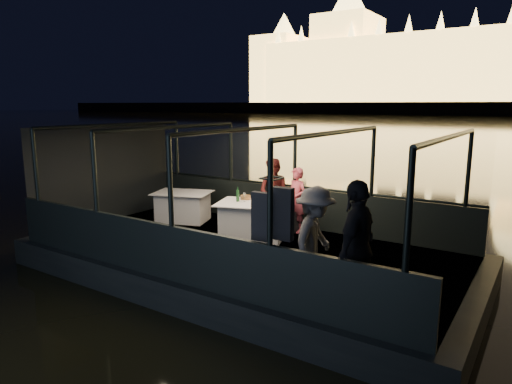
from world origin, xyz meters
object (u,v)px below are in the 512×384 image
Objects in this scene: person_woman_coral at (296,198)px; wine_bottle at (238,194)px; chair_port_left at (273,210)px; dining_table_aft at (183,205)px; person_man_maroon at (274,195)px; coat_stand at (271,237)px; chair_port_right at (288,212)px; passenger_stripe at (315,238)px; dining_table_central at (253,221)px; passenger_dark at (356,251)px.

person_woman_coral is 4.64× the size of wine_bottle.
wine_bottle is at bearing -129.41° from chair_port_left.
person_woman_coral reaches higher than dining_table_aft.
person_man_maroon is at bearing 75.47° from wine_bottle.
person_woman_coral is (-1.34, 3.25, -0.15)m from coat_stand.
dining_table_aft is at bearing 173.57° from chair_port_left.
chair_port_left is 1.05m from wine_bottle.
passenger_stripe reaches higher than chair_port_right.
chair_port_right reaches higher than chair_port_left.
chair_port_left reaches higher than dining_table_central.
person_man_maroon is (-0.57, 0.02, 0.00)m from person_woman_coral.
passenger_stripe is at bearing -68.11° from chair_port_left.
person_woman_coral is 3.31m from passenger_stripe.
chair_port_left is 0.48× the size of passenger_dark.
passenger_dark is 5.92× the size of wine_bottle.
passenger_stripe reaches higher than dining_table_central.
person_man_maroon is at bearing -179.62° from chair_port_right.
passenger_dark is at bearing -24.56° from dining_table_aft.
person_woman_coral is (2.74, 0.64, 0.36)m from dining_table_aft.
wine_bottle reaches higher than chair_port_left.
passenger_dark is (3.11, -3.07, 0.10)m from person_man_maroon.
wine_bottle is (-0.33, -0.07, 0.53)m from dining_table_central.
chair_port_right is 0.35m from person_woman_coral.
passenger_dark is at bearing -30.99° from wine_bottle.
dining_table_aft is 0.84× the size of person_man_maroon.
dining_table_central is at bearing -95.26° from person_man_maroon.
passenger_stripe reaches higher than person_woman_coral.
passenger_stripe reaches higher than wine_bottle.
chair_port_right is at bearing 29.26° from passenger_stripe.
passenger_stripe is at bearing -38.21° from person_woman_coral.
person_woman_coral is 0.57m from person_man_maroon.
passenger_stripe is at bearing -58.76° from person_man_maroon.
chair_port_left is 3.66m from coat_stand.
coat_stand is at bearing -48.70° from person_woman_coral.
chair_port_right is (2.57, 0.55, 0.06)m from dining_table_aft.
dining_table_aft is 2.29m from person_man_maroon.
passenger_dark is (3.05, -2.92, 0.40)m from chair_port_left.
dining_table_central is 3.00m from coat_stand.
person_man_maroon is at bearing 120.33° from coat_stand.
passenger_stripe is at bearing -33.69° from wine_bottle.
dining_table_central is at bearing -7.98° from dining_table_aft.
person_woman_coral is at bearing 26.03° from passenger_stripe.
dining_table_central is at bearing -96.23° from chair_port_right.
chair_port_right is at bearing 68.23° from dining_table_central.
chair_port_right is at bearing 53.95° from wine_bottle.
dining_table_aft is 0.93× the size of person_woman_coral.
dining_table_central is at bearing 128.79° from coat_stand.
dining_table_central is 1.55× the size of chair_port_right.
chair_port_right is 3.05× the size of wine_bottle.
dining_table_aft is 2.83m from person_woman_coral.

